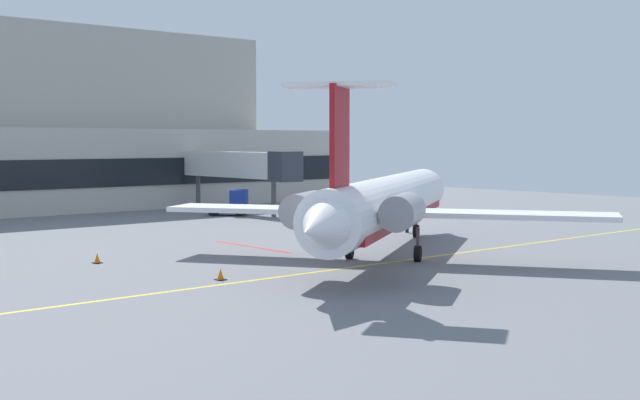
{
  "coord_description": "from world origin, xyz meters",
  "views": [
    {
      "loc": [
        -34.4,
        -32.92,
        6.69
      ],
      "look_at": [
        0.01,
        7.14,
        3.0
      ],
      "focal_mm": 47.14,
      "sensor_mm": 36.0,
      "label": 1
    }
  ],
  "objects": [
    {
      "name": "ground",
      "position": [
        -0.0,
        0.0,
        -0.05
      ],
      "size": [
        120.0,
        120.0,
        0.11
      ],
      "color": "slate"
    },
    {
      "name": "terminal_building",
      "position": [
        -0.96,
        47.28,
        6.96
      ],
      "size": [
        71.8,
        13.88,
        18.17
      ],
      "color": "#B7B2A8",
      "rests_on": "ground"
    },
    {
      "name": "jet_bridge_west",
      "position": [
        10.89,
        31.0,
        4.46
      ],
      "size": [
        2.4,
        16.59,
        5.84
      ],
      "color": "silver",
      "rests_on": "ground"
    },
    {
      "name": "regional_jet",
      "position": [
        -0.42,
        0.83,
        3.14
      ],
      "size": [
        29.03,
        22.74,
        9.28
      ],
      "color": "white",
      "rests_on": "ground"
    },
    {
      "name": "baggage_tug",
      "position": [
        13.77,
        22.05,
        0.83
      ],
      "size": [
        3.28,
        2.95,
        1.82
      ],
      "color": "#1E4CB2",
      "rests_on": "ground"
    },
    {
      "name": "pushback_tractor",
      "position": [
        17.52,
        18.17,
        0.95
      ],
      "size": [
        3.93,
        2.21,
        2.1
      ],
      "color": "silver",
      "rests_on": "ground"
    },
    {
      "name": "belt_loader",
      "position": [
        8.88,
        29.59,
        1.05
      ],
      "size": [
        3.79,
        3.83,
        2.35
      ],
      "color": "#19389E",
      "rests_on": "ground"
    },
    {
      "name": "marshaller",
      "position": [
        10.46,
        9.47,
        0.99
      ],
      "size": [
        0.8,
        0.42,
        1.94
      ],
      "color": "#191E33",
      "rests_on": "ground"
    },
    {
      "name": "safety_cone_alpha",
      "position": [
        8.17,
        10.34,
        0.25
      ],
      "size": [
        0.47,
        0.47,
        0.55
      ],
      "color": "orange",
      "rests_on": "ground"
    },
    {
      "name": "safety_cone_bravo",
      "position": [
        -11.86,
        0.7,
        0.25
      ],
      "size": [
        0.47,
        0.47,
        0.55
      ],
      "color": "orange",
      "rests_on": "ground"
    },
    {
      "name": "safety_cone_charlie",
      "position": [
        -13.85,
        9.81,
        0.25
      ],
      "size": [
        0.47,
        0.47,
        0.55
      ],
      "color": "orange",
      "rests_on": "ground"
    }
  ]
}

